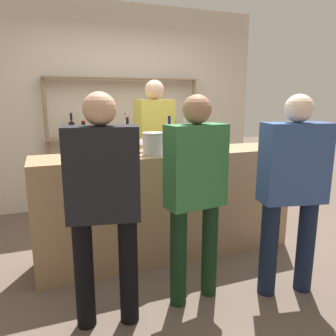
{
  "coord_description": "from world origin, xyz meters",
  "views": [
    {
      "loc": [
        -1.09,
        -2.86,
        1.54
      ],
      "look_at": [
        0.0,
        0.0,
        0.88
      ],
      "focal_mm": 35.0,
      "sensor_mm": 36.0,
      "label": 1
    }
  ],
  "objects_px": {
    "customer_right": "(293,184)",
    "counter_bottle_5": "(169,137)",
    "counter_bottle_1": "(128,139)",
    "server_behind_counter": "(155,141)",
    "wine_glass": "(141,142)",
    "counter_bottle_0": "(185,136)",
    "customer_center": "(196,186)",
    "customer_left": "(103,197)",
    "counter_bottle_2": "(106,143)",
    "ice_bucket": "(153,144)",
    "counter_bottle_3": "(84,144)",
    "counter_bottle_4": "(197,139)"
  },
  "relations": [
    {
      "from": "counter_bottle_1",
      "to": "customer_center",
      "type": "height_order",
      "value": "customer_center"
    },
    {
      "from": "counter_bottle_2",
      "to": "server_behind_counter",
      "type": "distance_m",
      "value": 1.29
    },
    {
      "from": "wine_glass",
      "to": "counter_bottle_2",
      "type": "bearing_deg",
      "value": -153.74
    },
    {
      "from": "counter_bottle_4",
      "to": "customer_left",
      "type": "bearing_deg",
      "value": -145.38
    },
    {
      "from": "customer_center",
      "to": "customer_right",
      "type": "height_order",
      "value": "customer_right"
    },
    {
      "from": "counter_bottle_0",
      "to": "counter_bottle_4",
      "type": "relative_size",
      "value": 1.1
    },
    {
      "from": "counter_bottle_2",
      "to": "wine_glass",
      "type": "relative_size",
      "value": 2.37
    },
    {
      "from": "wine_glass",
      "to": "counter_bottle_5",
      "type": "bearing_deg",
      "value": 3.61
    },
    {
      "from": "counter_bottle_2",
      "to": "ice_bucket",
      "type": "height_order",
      "value": "counter_bottle_2"
    },
    {
      "from": "wine_glass",
      "to": "counter_bottle_4",
      "type": "bearing_deg",
      "value": -23.83
    },
    {
      "from": "customer_left",
      "to": "wine_glass",
      "type": "bearing_deg",
      "value": -18.7
    },
    {
      "from": "counter_bottle_4",
      "to": "customer_center",
      "type": "xyz_separation_m",
      "value": [
        -0.32,
        -0.64,
        -0.25
      ]
    },
    {
      "from": "counter_bottle_0",
      "to": "counter_bottle_3",
      "type": "xyz_separation_m",
      "value": [
        -0.98,
        -0.13,
        -0.01
      ]
    },
    {
      "from": "ice_bucket",
      "to": "customer_right",
      "type": "relative_size",
      "value": 0.13
    },
    {
      "from": "counter_bottle_5",
      "to": "customer_center",
      "type": "relative_size",
      "value": 0.21
    },
    {
      "from": "counter_bottle_5",
      "to": "wine_glass",
      "type": "relative_size",
      "value": 2.45
    },
    {
      "from": "wine_glass",
      "to": "customer_left",
      "type": "xyz_separation_m",
      "value": [
        -0.52,
        -0.9,
        -0.22
      ]
    },
    {
      "from": "counter_bottle_2",
      "to": "ice_bucket",
      "type": "xyz_separation_m",
      "value": [
        0.42,
        0.01,
        -0.03
      ]
    },
    {
      "from": "counter_bottle_1",
      "to": "customer_right",
      "type": "height_order",
      "value": "customer_right"
    },
    {
      "from": "wine_glass",
      "to": "customer_right",
      "type": "distance_m",
      "value": 1.38
    },
    {
      "from": "counter_bottle_4",
      "to": "wine_glass",
      "type": "bearing_deg",
      "value": 156.17
    },
    {
      "from": "wine_glass",
      "to": "server_behind_counter",
      "type": "bearing_deg",
      "value": 63.58
    },
    {
      "from": "counter_bottle_5",
      "to": "server_behind_counter",
      "type": "relative_size",
      "value": 0.19
    },
    {
      "from": "customer_right",
      "to": "counter_bottle_1",
      "type": "bearing_deg",
      "value": 55.41
    },
    {
      "from": "counter_bottle_4",
      "to": "wine_glass",
      "type": "xyz_separation_m",
      "value": [
        -0.48,
        0.21,
        -0.02
      ]
    },
    {
      "from": "counter_bottle_0",
      "to": "counter_bottle_3",
      "type": "bearing_deg",
      "value": -172.42
    },
    {
      "from": "counter_bottle_3",
      "to": "customer_right",
      "type": "bearing_deg",
      "value": -31.99
    },
    {
      "from": "counter_bottle_3",
      "to": "customer_center",
      "type": "bearing_deg",
      "value": -46.0
    },
    {
      "from": "server_behind_counter",
      "to": "customer_left",
      "type": "bearing_deg",
      "value": -40.03
    },
    {
      "from": "counter_bottle_5",
      "to": "server_behind_counter",
      "type": "bearing_deg",
      "value": 81.07
    },
    {
      "from": "counter_bottle_0",
      "to": "customer_center",
      "type": "bearing_deg",
      "value": -108.61
    },
    {
      "from": "wine_glass",
      "to": "customer_center",
      "type": "distance_m",
      "value": 0.9
    },
    {
      "from": "counter_bottle_5",
      "to": "customer_left",
      "type": "height_order",
      "value": "customer_left"
    },
    {
      "from": "ice_bucket",
      "to": "customer_center",
      "type": "xyz_separation_m",
      "value": [
        0.1,
        -0.68,
        -0.22
      ]
    },
    {
      "from": "counter_bottle_2",
      "to": "ice_bucket",
      "type": "bearing_deg",
      "value": 0.7
    },
    {
      "from": "counter_bottle_1",
      "to": "wine_glass",
      "type": "xyz_separation_m",
      "value": [
        0.12,
        -0.04,
        -0.03
      ]
    },
    {
      "from": "customer_right",
      "to": "counter_bottle_5",
      "type": "bearing_deg",
      "value": 41.79
    },
    {
      "from": "counter_bottle_1",
      "to": "server_behind_counter",
      "type": "xyz_separation_m",
      "value": [
        0.54,
        0.81,
        -0.14
      ]
    },
    {
      "from": "ice_bucket",
      "to": "counter_bottle_3",
      "type": "bearing_deg",
      "value": 176.88
    },
    {
      "from": "server_behind_counter",
      "to": "customer_right",
      "type": "bearing_deg",
      "value": 2.25
    },
    {
      "from": "counter_bottle_4",
      "to": "ice_bucket",
      "type": "bearing_deg",
      "value": 174.12
    },
    {
      "from": "server_behind_counter",
      "to": "customer_left",
      "type": "relative_size",
      "value": 1.1
    },
    {
      "from": "wine_glass",
      "to": "counter_bottle_3",
      "type": "bearing_deg",
      "value": -165.52
    },
    {
      "from": "counter_bottle_0",
      "to": "counter_bottle_5",
      "type": "xyz_separation_m",
      "value": [
        -0.16,
        0.03,
        -0.01
      ]
    },
    {
      "from": "counter_bottle_1",
      "to": "server_behind_counter",
      "type": "height_order",
      "value": "server_behind_counter"
    },
    {
      "from": "counter_bottle_5",
      "to": "customer_left",
      "type": "distance_m",
      "value": 1.25
    },
    {
      "from": "customer_right",
      "to": "counter_bottle_0",
      "type": "bearing_deg",
      "value": 35.51
    },
    {
      "from": "counter_bottle_2",
      "to": "counter_bottle_1",
      "type": "bearing_deg",
      "value": 41.51
    },
    {
      "from": "counter_bottle_2",
      "to": "customer_left",
      "type": "relative_size",
      "value": 0.21
    },
    {
      "from": "customer_center",
      "to": "customer_left",
      "type": "relative_size",
      "value": 0.99
    }
  ]
}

